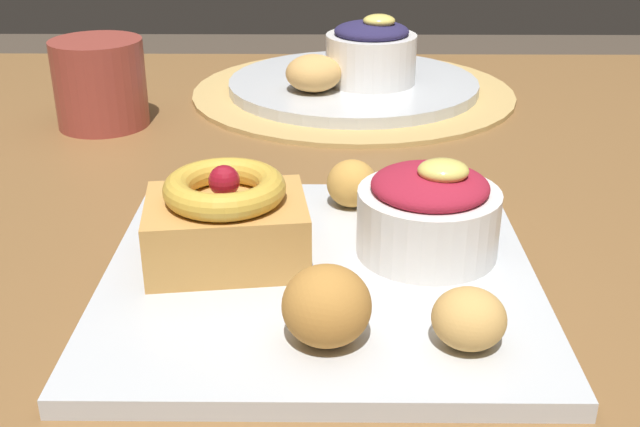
{
  "coord_description": "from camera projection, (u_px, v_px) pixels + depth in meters",
  "views": [
    {
      "loc": [
        -0.03,
        -0.59,
        0.98
      ],
      "look_at": [
        -0.03,
        -0.14,
        0.77
      ],
      "focal_mm": 44.03,
      "sensor_mm": 36.0,
      "label": 1
    }
  ],
  "objects": [
    {
      "name": "berry_ramekin",
      "position": [
        429.0,
        212.0,
        0.5
      ],
      "size": [
        0.09,
        0.09,
        0.07
      ],
      "color": "white",
      "rests_on": "front_plate"
    },
    {
      "name": "coffee_mug",
      "position": [
        100.0,
        83.0,
        0.77
      ],
      "size": [
        0.09,
        0.09,
        0.09
      ],
      "primitive_type": "cylinder",
      "color": "#993D33",
      "rests_on": "dining_table"
    },
    {
      "name": "back_plate",
      "position": [
        349.0,
        85.0,
        0.89
      ],
      "size": [
        0.28,
        0.28,
        0.01
      ],
      "primitive_type": "cylinder",
      "color": "silver",
      "rests_on": "woven_placemat"
    },
    {
      "name": "dining_table",
      "position": [
        360.0,
        287.0,
        0.68
      ],
      "size": [
        1.35,
        0.93,
        0.73
      ],
      "color": "brown",
      "rests_on": "ground_plane"
    },
    {
      "name": "back_ramekin",
      "position": [
        371.0,
        52.0,
        0.86
      ],
      "size": [
        0.1,
        0.1,
        0.08
      ],
      "color": "white",
      "rests_on": "back_plate"
    },
    {
      "name": "back_pastry",
      "position": [
        314.0,
        73.0,
        0.83
      ],
      "size": [
        0.06,
        0.06,
        0.04
      ],
      "primitive_type": "ellipsoid",
      "color": "tan",
      "rests_on": "back_plate"
    },
    {
      "name": "front_plate",
      "position": [
        320.0,
        275.0,
        0.5
      ],
      "size": [
        0.27,
        0.27,
        0.01
      ],
      "primitive_type": "cube",
      "color": "silver",
      "rests_on": "dining_table"
    },
    {
      "name": "fritter_front",
      "position": [
        469.0,
        319.0,
        0.41
      ],
      "size": [
        0.04,
        0.04,
        0.03
      ],
      "primitive_type": "ellipsoid",
      "color": "tan",
      "rests_on": "front_plate"
    },
    {
      "name": "cake_slice",
      "position": [
        226.0,
        220.0,
        0.49
      ],
      "size": [
        0.11,
        0.09,
        0.07
      ],
      "rotation": [
        0.0,
        0.0,
        0.13
      ],
      "color": "#C68E47",
      "rests_on": "front_plate"
    },
    {
      "name": "fritter_middle",
      "position": [
        352.0,
        183.0,
        0.58
      ],
      "size": [
        0.04,
        0.04,
        0.04
      ],
      "primitive_type": "ellipsoid",
      "color": "gold",
      "rests_on": "front_plate"
    },
    {
      "name": "fritter_back",
      "position": [
        327.0,
        306.0,
        0.41
      ],
      "size": [
        0.05,
        0.05,
        0.04
      ],
      "primitive_type": "ellipsoid",
      "color": "#BC7F38",
      "rests_on": "front_plate"
    },
    {
      "name": "woven_placemat",
      "position": [
        349.0,
        92.0,
        0.89
      ],
      "size": [
        0.36,
        0.36,
        0.0
      ],
      "primitive_type": "cylinder",
      "color": "tan",
      "rests_on": "dining_table"
    }
  ]
}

